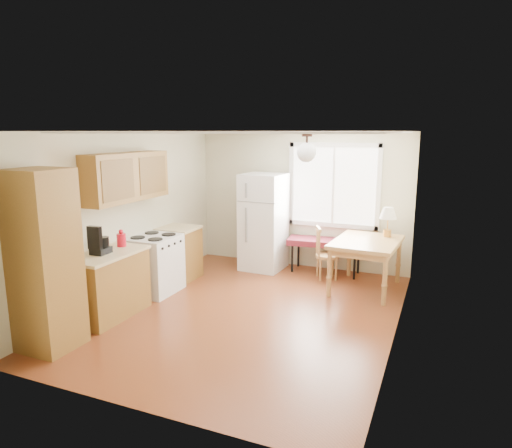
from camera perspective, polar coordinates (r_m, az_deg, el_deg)
The scene contains 11 objects.
room_shell at distance 6.18m, azimuth -1.15°, elevation -0.15°, with size 4.60×5.60×2.62m.
kitchen_run at distance 6.64m, azimuth -17.12°, elevation -3.47°, with size 0.65×3.40×2.20m.
window_unit at distance 8.27m, azimuth 9.67°, elevation 4.76°, with size 1.64×0.05×1.51m.
pendant_light at distance 6.19m, azimuth 6.35°, elevation 9.01°, with size 0.26×0.26×0.40m.
refrigerator at distance 8.32m, azimuth 0.95°, elevation 0.26°, with size 0.76×0.77×1.75m.
bench at distance 8.22m, azimuth 8.70°, elevation -2.35°, with size 1.38×0.64×0.61m.
dining_table at distance 7.44m, azimuth 13.63°, elevation -2.76°, with size 1.06×1.36×0.81m.
chair at distance 7.89m, azimuth 8.31°, elevation -3.23°, with size 0.44×0.44×0.89m.
table_lamp at distance 7.70m, azimuth 16.18°, elevation 1.05°, with size 0.28×0.28×0.48m.
coffee_maker at distance 6.37m, azimuth -18.99°, elevation -2.33°, with size 0.20×0.26×0.39m.
kettle at distance 6.72m, azimuth -16.48°, elevation -1.86°, with size 0.13×0.13×0.25m.
Camera 1 is at (2.45, -5.53, 2.50)m, focal length 32.00 mm.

